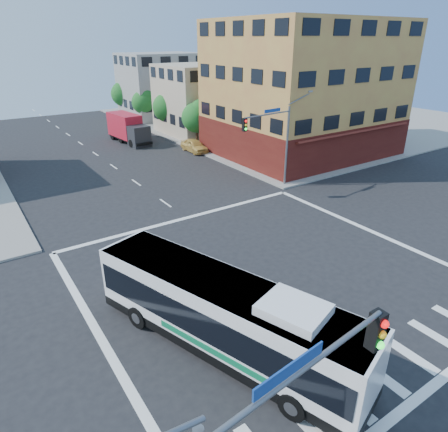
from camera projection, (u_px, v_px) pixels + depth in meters
ground at (269, 276)px, 22.38m from camera, size 120.00×120.00×0.00m
sidewalk_ne at (296, 117)px, 66.68m from camera, size 50.00×50.00×0.15m
corner_building_ne at (303, 100)px, 44.15m from camera, size 18.10×15.44×14.00m
building_east_near at (207, 99)px, 54.90m from camera, size 12.06×10.06×9.00m
building_east_far at (162, 86)px, 65.29m from camera, size 12.06×10.06×10.00m
signal_mast_ne at (274, 133)px, 33.01m from camera, size 7.91×1.13×8.07m
street_tree_a at (197, 116)px, 48.11m from camera, size 3.60×3.60×5.53m
street_tree_b at (167, 106)px, 54.09m from camera, size 3.80×3.80×5.79m
street_tree_c at (144, 101)px, 60.26m from camera, size 3.40×3.40×5.29m
street_tree_d at (124, 92)px, 66.14m from camera, size 4.00×4.00×6.03m
transit_bus at (224, 315)px, 16.42m from camera, size 6.48×12.67×3.69m
box_truck at (128, 129)px, 50.20m from camera, size 2.93×7.88×3.47m
parked_car at (194, 146)px, 46.40m from camera, size 1.74×4.27×1.45m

